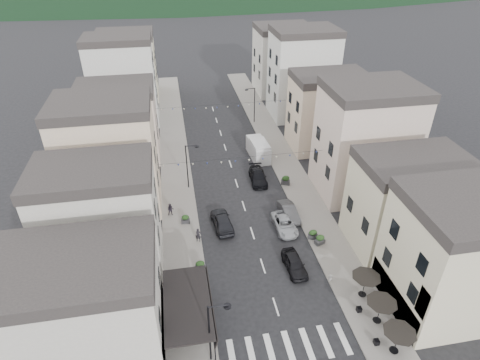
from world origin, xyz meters
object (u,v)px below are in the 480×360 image
(parked_car_a, at_px, (294,264))
(delivery_van, at_px, (258,149))
(parked_car_b, at_px, (289,212))
(parked_car_c, at_px, (284,224))
(parked_car_e, at_px, (222,221))
(pedestrian_a, at_px, (198,235))
(pedestrian_b, at_px, (171,210))
(parked_car_d, at_px, (258,177))

(parked_car_a, xyz_separation_m, delivery_van, (1.35, 22.14, 0.59))
(parked_car_b, height_order, parked_car_c, parked_car_b)
(parked_car_b, xyz_separation_m, parked_car_e, (-7.63, -0.46, 0.11))
(parked_car_a, xyz_separation_m, parked_car_b, (1.75, 7.99, -0.01))
(pedestrian_a, distance_m, pedestrian_b, 5.64)
(parked_car_d, xyz_separation_m, pedestrian_a, (-8.60, -10.40, 0.20))
(parked_car_a, height_order, parked_car_c, parked_car_a)
(parked_car_c, height_order, pedestrian_a, pedestrian_a)
(parked_car_c, xyz_separation_m, parked_car_e, (-6.58, 1.49, 0.18))
(parked_car_b, distance_m, pedestrian_a, 10.69)
(parked_car_a, height_order, parked_car_d, parked_car_a)
(parked_car_a, xyz_separation_m, parked_car_d, (-0.05, 15.94, -0.00))
(parked_car_c, relative_size, parked_car_e, 0.96)
(parked_car_c, distance_m, pedestrian_b, 12.82)
(parked_car_d, bearing_deg, pedestrian_b, -151.51)
(parked_car_c, bearing_deg, parked_car_d, 92.48)
(parked_car_c, height_order, delivery_van, delivery_van)
(parked_car_c, bearing_deg, pedestrian_b, 157.73)
(delivery_van, bearing_deg, pedestrian_a, -124.73)
(parked_car_e, height_order, pedestrian_b, pedestrian_b)
(parked_car_d, relative_size, pedestrian_b, 3.17)
(parked_car_b, bearing_deg, parked_car_d, 98.27)
(parked_car_d, height_order, delivery_van, delivery_van)
(parked_car_a, bearing_deg, pedestrian_a, 144.57)
(parked_car_c, bearing_deg, delivery_van, 85.81)
(delivery_van, bearing_deg, parked_car_b, -92.07)
(parked_car_a, bearing_deg, parked_car_d, 87.35)
(parked_car_b, xyz_separation_m, delivery_van, (-0.39, 14.16, 0.59))
(pedestrian_a, bearing_deg, delivery_van, 71.68)
(parked_car_c, xyz_separation_m, pedestrian_a, (-9.35, -0.51, 0.27))
(parked_car_a, relative_size, parked_car_e, 0.87)
(parked_car_d, relative_size, parked_car_e, 1.02)
(parked_car_d, height_order, pedestrian_a, pedestrian_a)
(delivery_van, height_order, pedestrian_a, delivery_van)
(parked_car_a, xyz_separation_m, parked_car_c, (0.70, 6.04, -0.07))
(pedestrian_a, relative_size, pedestrian_b, 1.02)
(parked_car_a, xyz_separation_m, pedestrian_a, (-8.65, 5.53, 0.20))
(parked_car_d, bearing_deg, parked_car_b, -74.51)
(parked_car_d, relative_size, delivery_van, 0.86)
(delivery_van, bearing_deg, pedestrian_b, -141.08)
(parked_car_c, relative_size, pedestrian_a, 2.92)
(pedestrian_b, bearing_deg, delivery_van, 47.63)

